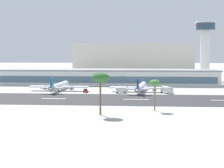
# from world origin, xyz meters

# --- Properties ---
(ground_plane) EXTENTS (1400.00, 1400.00, 0.00)m
(ground_plane) POSITION_xyz_m (0.00, 0.00, 0.00)
(ground_plane) COLOR #A8A8A3
(runway_strip) EXTENTS (800.00, 43.68, 0.08)m
(runway_strip) POSITION_xyz_m (0.00, 0.28, 0.04)
(runway_strip) COLOR #2D2D30
(runway_strip) RESTS_ON ground_plane
(runway_centreline_dash_4) EXTENTS (12.00, 1.20, 0.01)m
(runway_centreline_dash_4) POSITION_xyz_m (-0.55, 0.28, 0.09)
(runway_centreline_dash_4) COLOR white
(runway_centreline_dash_4) RESTS_ON runway_strip
(runway_centreline_dash_5) EXTENTS (12.00, 1.20, 0.01)m
(runway_centreline_dash_5) POSITION_xyz_m (39.35, 0.28, 0.09)
(runway_centreline_dash_5) COLOR white
(runway_centreline_dash_5) RESTS_ON runway_strip
(runway_centreline_dash_6) EXTENTS (12.00, 1.20, 0.01)m
(runway_centreline_dash_6) POSITION_xyz_m (80.03, 0.28, 0.09)
(runway_centreline_dash_6) COLOR white
(runway_centreline_dash_6) RESTS_ON runway_strip
(terminal_building) EXTENTS (155.31, 29.55, 10.75)m
(terminal_building) POSITION_xyz_m (16.46, 84.16, 5.38)
(terminal_building) COLOR silver
(terminal_building) RESTS_ON ground_plane
(control_tower) EXTENTS (16.38, 16.38, 47.45)m
(control_tower) POSITION_xyz_m (92.23, 128.22, 30.19)
(control_tower) COLOR silver
(control_tower) RESTS_ON ground_plane
(distant_hotel_block) EXTENTS (122.39, 28.33, 32.27)m
(distant_hotel_block) POSITION_xyz_m (32.28, 207.11, 16.13)
(distant_hotel_block) COLOR beige
(distant_hotel_block) RESTS_ON ground_plane
(airliner_blue_tail_gate_0) EXTENTS (34.65, 41.74, 8.71)m
(airliner_blue_tail_gate_0) POSITION_xyz_m (-6.50, 36.14, 2.78)
(airliner_blue_tail_gate_0) COLOR silver
(airliner_blue_tail_gate_0) RESTS_ON ground_plane
(airliner_navy_tail_gate_1) EXTENTS (35.32, 41.22, 8.61)m
(airliner_navy_tail_gate_1) POSITION_xyz_m (41.17, 33.60, 2.74)
(airliner_navy_tail_gate_1) COLOR white
(airliner_navy_tail_gate_1) RESTS_ON ground_plane
(service_baggage_tug_0) EXTENTS (3.18, 3.54, 2.20)m
(service_baggage_tug_0) POSITION_xyz_m (10.59, 28.18, 1.05)
(service_baggage_tug_0) COLOR #B2231E
(service_baggage_tug_0) RESTS_ON ground_plane
(service_fuel_truck_1) EXTENTS (6.65, 8.61, 3.95)m
(service_fuel_truck_1) POSITION_xyz_m (55.45, 28.14, 2.03)
(service_fuel_truck_1) COLOR white
(service_fuel_truck_1) RESTS_ON ground_plane
(service_box_truck_2) EXTENTS (6.33, 3.55, 3.25)m
(service_box_truck_2) POSITION_xyz_m (30.29, 28.20, 1.79)
(service_box_truck_2) COLOR white
(service_box_truck_2) RESTS_ON ground_plane
(palm_tree_0) EXTENTS (4.45, 4.45, 11.88)m
(palm_tree_0) POSITION_xyz_m (46.91, -32.93, 10.34)
(palm_tree_0) COLOR brown
(palm_tree_0) RESTS_ON ground_plane
(palm_tree_1) EXTENTS (6.57, 6.57, 15.10)m
(palm_tree_1) POSITION_xyz_m (27.43, -44.22, 13.05)
(palm_tree_1) COLOR brown
(palm_tree_1) RESTS_ON ground_plane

